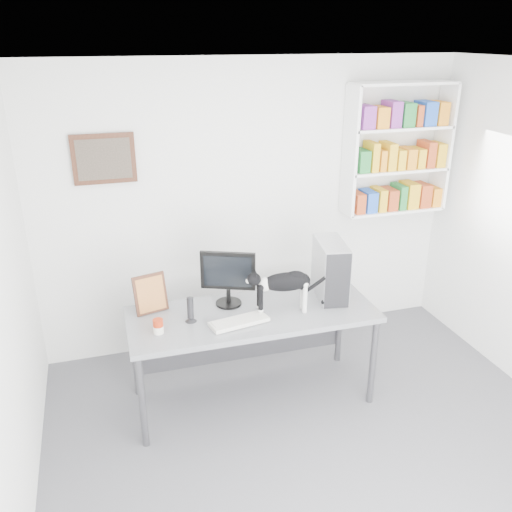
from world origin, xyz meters
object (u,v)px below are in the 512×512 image
Objects in this scene: leaning_print at (150,293)px; cat at (284,292)px; desk at (253,356)px; pc_tower at (330,269)px; bookshelf at (398,149)px; speaker at (190,309)px; monitor at (228,278)px; keyboard at (239,322)px; soup_can at (158,326)px.

leaning_print is 1.05m from cat.
desk is 0.96m from pc_tower.
bookshelf reaches higher than speaker.
cat is at bearing -15.42° from desk.
monitor is at bearing -159.38° from bookshelf.
pc_tower is (0.85, 0.24, 0.22)m from keyboard.
leaning_print is (-1.47, 0.15, -0.08)m from pc_tower.
leaning_print is 0.57× the size of cat.
desk is 0.48m from keyboard.
speaker reaches higher than soup_can.
leaning_print is (-0.61, 0.39, 0.15)m from keyboard.
pc_tower reaches higher than desk.
desk is 4.19× the size of monitor.
bookshelf is 11.08× the size of soup_can.
desk is at bearing 8.15° from soup_can.
cat is (0.73, -0.07, 0.07)m from speaker.
bookshelf is at bearing 48.23° from pc_tower.
keyboard is 0.94× the size of pc_tower.
speaker is (-0.34, 0.14, 0.09)m from keyboard.
cat reaches higher than leaning_print.
keyboard is 0.61m from soup_can.
leaning_print is 2.90× the size of soup_can.
soup_can is (-2.46, -0.99, -0.98)m from bookshelf.
bookshelf is 2.70m from leaning_print.
bookshelf is 5.97× the size of speaker.
bookshelf is 1.95m from cat.
soup_can is 0.20× the size of cat.
bookshelf reaches higher than soup_can.
cat is (0.38, -0.25, -0.06)m from monitor.
monitor is 0.82× the size of cat.
bookshelf is 1.50m from pc_tower.
monitor is at bearing -175.80° from pc_tower.
monitor reaches higher than desk.
cat is (0.99, 0.04, 0.12)m from soup_can.
monitor is 1.45× the size of leaning_print.
cat reaches higher than speaker.
bookshelf is at bearing 28.05° from desk.
speaker is 0.37m from leaning_print.
bookshelf is 2.55m from speaker.
soup_can is at bearing 166.49° from keyboard.
soup_can is 1.00m from cat.
monitor reaches higher than leaning_print.
monitor is (-1.86, -0.70, -0.80)m from bookshelf.
cat is (-1.47, -0.95, -0.85)m from bookshelf.
monitor is (-0.15, 0.19, 0.64)m from desk.
keyboard is 0.74m from leaning_print.
desk is 0.69m from monitor.
pc_tower reaches higher than leaning_print.
speaker reaches higher than desk.
bookshelf is at bearing 19.00° from keyboard.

